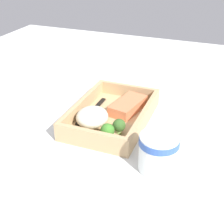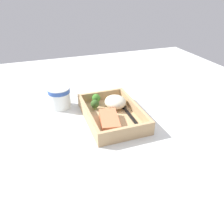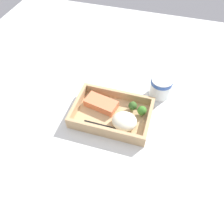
% 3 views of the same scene
% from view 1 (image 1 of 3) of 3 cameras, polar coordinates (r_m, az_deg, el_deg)
% --- Properties ---
extents(ground_plane, '(1.60, 1.60, 0.02)m').
position_cam_1_polar(ground_plane, '(0.84, 0.00, -2.21)').
color(ground_plane, silver).
extents(takeout_tray, '(0.28, 0.19, 0.01)m').
position_cam_1_polar(takeout_tray, '(0.83, 0.00, -1.27)').
color(takeout_tray, tan).
rests_on(takeout_tray, ground_plane).
extents(tray_rim, '(0.28, 0.19, 0.04)m').
position_cam_1_polar(tray_rim, '(0.82, 0.00, 0.19)').
color(tray_rim, tan).
rests_on(tray_rim, takeout_tray).
extents(salmon_fillet, '(0.13, 0.08, 0.03)m').
position_cam_1_polar(salmon_fillet, '(0.85, 2.93, 1.16)').
color(salmon_fillet, '#DD774D').
rests_on(salmon_fillet, takeout_tray).
extents(mashed_potatoes, '(0.09, 0.08, 0.05)m').
position_cam_1_polar(mashed_potatoes, '(0.78, -3.65, -0.90)').
color(mashed_potatoes, beige).
rests_on(mashed_potatoes, takeout_tray).
extents(broccoli_floret_1, '(0.03, 0.03, 0.04)m').
position_cam_1_polar(broccoli_floret_1, '(0.75, 1.30, -2.49)').
color(broccoli_floret_1, '#7EA456').
rests_on(broccoli_floret_1, takeout_tray).
extents(broccoli_floret_2, '(0.03, 0.03, 0.04)m').
position_cam_1_polar(broccoli_floret_2, '(0.72, -0.84, -3.46)').
color(broccoli_floret_2, '#749E5A').
rests_on(broccoli_floret_2, takeout_tray).
extents(fork, '(0.16, 0.02, 0.00)m').
position_cam_1_polar(fork, '(0.84, -3.93, -0.17)').
color(fork, black).
rests_on(fork, takeout_tray).
extents(paper_cup, '(0.08, 0.08, 0.08)m').
position_cam_1_polar(paper_cup, '(0.65, 8.47, -7.08)').
color(paper_cup, white).
rests_on(paper_cup, ground_plane).
extents(receipt_slip, '(0.09, 0.15, 0.00)m').
position_cam_1_polar(receipt_slip, '(0.89, -17.53, -0.66)').
color(receipt_slip, white).
rests_on(receipt_slip, ground_plane).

